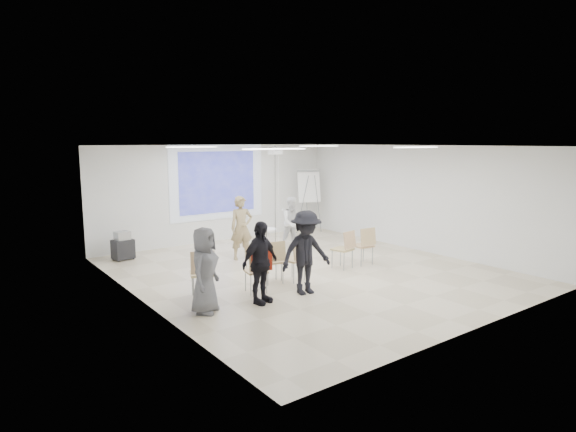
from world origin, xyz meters
TOP-DOWN VIEW (x-y plane):
  - floor at (0.00, 0.00)m, footprint 8.00×9.00m
  - ceiling at (0.00, 0.00)m, footprint 8.00×9.00m
  - wall_back at (0.00, 4.55)m, footprint 8.00×0.10m
  - wall_left at (-4.05, 0.00)m, footprint 0.10×9.00m
  - wall_right at (4.05, 0.00)m, footprint 0.10×9.00m
  - projection_halo at (0.00, 4.49)m, footprint 3.20×0.01m
  - projection_image at (0.00, 4.47)m, footprint 2.60×0.01m
  - pedestal_table at (0.33, 2.26)m, footprint 0.59×0.59m
  - player_left at (-0.66, 1.98)m, footprint 0.77×0.59m
  - player_right at (1.28, 2.30)m, footprint 0.95×0.84m
  - controller_left at (-0.48, 2.23)m, footprint 0.06×0.12m
  - controller_right at (1.10, 2.55)m, footprint 0.07×0.12m
  - chair_far_left at (-2.97, -0.39)m, footprint 0.62×0.64m
  - chair_left_mid at (-1.91, -0.72)m, footprint 0.51×0.54m
  - chair_left_inner at (-1.24, -0.36)m, footprint 0.53×0.56m
  - chair_center at (-0.74, -0.50)m, footprint 0.55×0.57m
  - chair_right_inner at (0.88, -0.37)m, footprint 0.53×0.56m
  - chair_right_far at (1.53, -0.39)m, footprint 0.50×0.53m
  - red_jacket at (-1.89, -0.87)m, footprint 0.45×0.19m
  - laptop at (-1.23, -0.25)m, footprint 0.39×0.31m
  - audience_left at (-2.18, -1.26)m, footprint 1.21×0.91m
  - audience_mid at (-1.11, -1.32)m, footprint 1.34×0.84m
  - audience_outer at (-3.28, -1.09)m, footprint 1.03×1.00m
  - flipchart_easel at (3.12, 3.84)m, footprint 0.89×0.70m
  - av_cart at (-3.22, 3.81)m, footprint 0.56×0.47m
  - ceiling_projector at (0.10, 1.49)m, footprint 0.30×0.25m
  - fluor_panel_nw at (-2.00, 2.00)m, footprint 1.20×0.30m
  - fluor_panel_ne at (2.00, 2.00)m, footprint 1.20×0.30m
  - fluor_panel_sw at (-2.00, -1.50)m, footprint 1.20×0.30m
  - fluor_panel_se at (2.00, -1.50)m, footprint 1.20×0.30m

SIDE VIEW (x-z plane):
  - floor at x=0.00m, z-range -0.10..0.00m
  - av_cart at x=-3.22m, z-range -0.03..0.73m
  - pedestal_table at x=0.33m, z-range 0.04..0.73m
  - laptop at x=-1.23m, z-range 0.50..0.53m
  - chair_left_mid at x=-1.91m, z-range 0.08..0.99m
  - chair_right_inner at x=0.88m, z-range 0.09..1.04m
  - chair_left_inner at x=-1.24m, z-range 0.09..1.05m
  - chair_right_far at x=1.53m, z-range 0.09..1.05m
  - chair_center at x=-0.74m, z-range 0.09..1.06m
  - chair_far_left at x=-2.97m, z-range 0.09..1.09m
  - red_jacket at x=-1.89m, z-range 0.51..0.93m
  - player_right at x=1.28m, z-range 0.00..1.66m
  - audience_outer at x=-3.28m, z-range 0.00..1.78m
  - audience_left at x=-2.18m, z-range 0.00..1.85m
  - player_left at x=-0.66m, z-range 0.00..1.92m
  - audience_mid at x=-1.11m, z-range 0.00..1.96m
  - controller_right at x=1.10m, z-range 1.10..1.14m
  - controller_left at x=-0.48m, z-range 1.24..1.28m
  - wall_back at x=0.00m, z-range 0.00..3.00m
  - wall_left at x=-4.05m, z-range 0.00..3.00m
  - wall_right at x=4.05m, z-range 0.00..3.00m
  - flipchart_easel at x=3.12m, z-range 0.51..2.66m
  - projection_halo at x=0.00m, z-range 0.70..3.00m
  - projection_image at x=0.00m, z-range 0.90..2.80m
  - ceiling_projector at x=0.10m, z-range 1.19..4.19m
  - fluor_panel_nw at x=-2.00m, z-range 2.96..2.98m
  - fluor_panel_ne at x=2.00m, z-range 2.96..2.98m
  - fluor_panel_sw at x=-2.00m, z-range 2.96..2.98m
  - fluor_panel_se at x=2.00m, z-range 2.96..2.98m
  - ceiling at x=0.00m, z-range 3.00..3.10m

